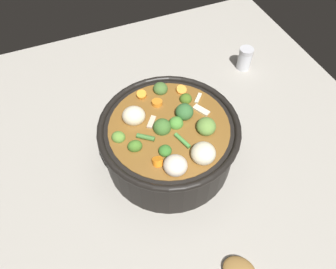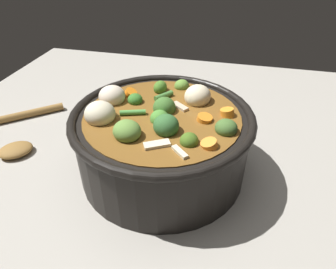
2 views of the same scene
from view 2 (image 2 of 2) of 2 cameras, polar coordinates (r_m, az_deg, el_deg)
ground_plane at (r=0.57m, az=-0.99°, el=-6.50°), size 1.10×1.10×0.00m
cooking_pot at (r=0.53m, az=-1.11°, el=-1.11°), size 0.31×0.31×0.15m
wooden_spoon at (r=0.73m, az=-27.24°, el=0.44°), size 0.23×0.23×0.02m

